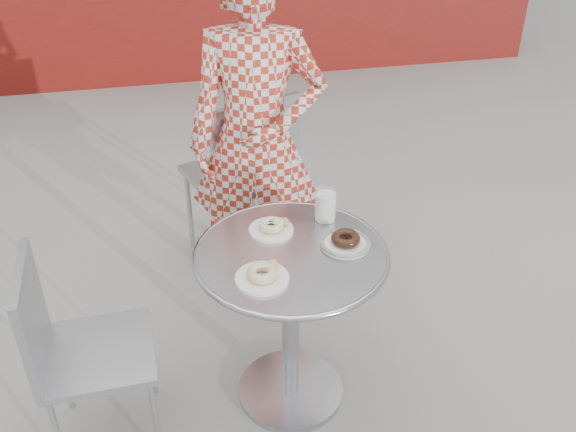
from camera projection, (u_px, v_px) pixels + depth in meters
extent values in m
plane|color=#979590|center=(295.00, 382.00, 2.66)|extent=(60.00, 60.00, 0.00)
cube|color=maroon|center=(199.00, 20.00, 5.43)|extent=(6.02, 0.20, 1.00)
cylinder|color=#BAB9BE|center=(291.00, 390.00, 2.61)|extent=(0.42, 0.42, 0.03)
cylinder|color=#BAB9BE|center=(291.00, 328.00, 2.43)|extent=(0.07, 0.07, 0.67)
cylinder|color=#BAB9BE|center=(291.00, 255.00, 2.25)|extent=(0.67, 0.67, 0.02)
torus|color=#BAB9BE|center=(291.00, 255.00, 2.25)|extent=(0.70, 0.70, 0.02)
cube|color=#9DA0A4|center=(237.00, 175.00, 3.18)|extent=(0.57, 0.57, 0.03)
cube|color=#9DA0A4|center=(257.00, 148.00, 2.90)|extent=(0.43, 0.18, 0.45)
cube|color=#9DA0A4|center=(99.00, 353.00, 2.24)|extent=(0.39, 0.39, 0.03)
cube|color=#9DA0A4|center=(31.00, 318.00, 2.09)|extent=(0.04, 0.38, 0.38)
imported|color=#AC2B1A|center=(257.00, 142.00, 2.75)|extent=(0.66, 0.52, 1.62)
cylinder|color=white|center=(271.00, 230.00, 2.35)|extent=(0.16, 0.16, 0.01)
torus|color=tan|center=(271.00, 225.00, 2.34)|extent=(0.09, 0.09, 0.03)
sphere|color=#B77A3F|center=(285.00, 222.00, 2.36)|extent=(0.03, 0.03, 0.03)
cylinder|color=white|center=(262.00, 279.00, 2.11)|extent=(0.18, 0.18, 0.01)
torus|color=tan|center=(262.00, 273.00, 2.10)|extent=(0.10, 0.10, 0.03)
sphere|color=#B77A3F|center=(273.00, 264.00, 2.13)|extent=(0.04, 0.04, 0.04)
cylinder|color=white|center=(345.00, 244.00, 2.28)|extent=(0.18, 0.18, 0.01)
torus|color=black|center=(346.00, 238.00, 2.26)|extent=(0.11, 0.11, 0.04)
torus|color=black|center=(345.00, 243.00, 2.27)|extent=(0.18, 0.18, 0.02)
cylinder|color=white|center=(325.00, 207.00, 2.39)|extent=(0.07, 0.07, 0.11)
cylinder|color=white|center=(326.00, 204.00, 2.39)|extent=(0.08, 0.08, 0.13)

